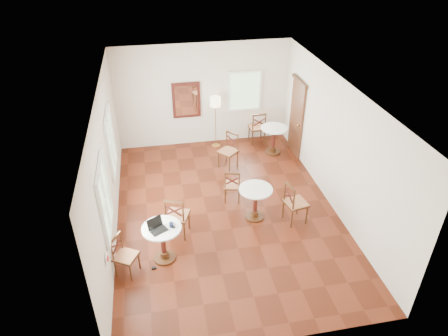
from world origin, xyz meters
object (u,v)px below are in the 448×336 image
navy_mug (171,225)px  cafe_table_mid (255,200)px  chair_mid_a (232,185)px  cafe_table_near (163,240)px  chair_near_b (125,256)px  laptop (157,227)px  water_glass (151,230)px  mouse (173,227)px  floor_lamp (215,105)px  chair_back_a (257,127)px  power_adapter (154,268)px  chair_back_b (229,151)px  cafe_table_back (274,137)px  chair_mid_b (295,203)px  chair_near_a (177,216)px

navy_mug → cafe_table_mid: bearing=26.5°
chair_mid_a → cafe_table_near: bearing=57.7°
cafe_table_mid → chair_near_b: 3.07m
laptop → water_glass: size_ratio=3.91×
mouse → floor_lamp: bearing=52.9°
laptop → chair_mid_a: bearing=13.9°
floor_lamp → water_glass: (-2.00, -4.55, -0.46)m
chair_back_a → power_adapter: size_ratio=11.20×
water_glass → mouse: bearing=6.8°
chair_back_b → power_adapter: bearing=-74.0°
mouse → navy_mug: (-0.03, 0.05, 0.03)m
floor_lamp → cafe_table_back: bearing=-24.2°
chair_back_a → chair_back_b: bearing=45.8°
laptop → cafe_table_near: bearing=-6.4°
cafe_table_mid → laptop: 2.43m
cafe_table_mid → chair_mid_b: chair_mid_b is taller
chair_mid_a → navy_mug: 2.33m
power_adapter → navy_mug: bearing=29.0°
chair_mid_a → laptop: bearing=57.0°
navy_mug → laptop: bearing=-175.1°
chair_mid_b → navy_mug: bearing=92.2°
cafe_table_back → chair_mid_a: (-1.63, -2.06, -0.06)m
chair_back_a → laptop: size_ratio=2.50×
chair_back_a → laptop: 5.49m
laptop → navy_mug: laptop is taller
chair_near_a → chair_back_a: (2.73, 3.76, -0.00)m
cafe_table_near → power_adapter: 0.59m
chair_near_b → mouse: (0.96, 0.18, 0.40)m
mouse → water_glass: 0.42m
floor_lamp → water_glass: floor_lamp is taller
cafe_table_mid → cafe_table_back: 3.07m
chair_near_b → power_adapter: (0.51, -0.01, -0.41)m
mouse → chair_back_b: bearing=44.6°
cafe_table_near → chair_near_a: (0.34, 0.69, 0.00)m
floor_lamp → power_adapter: size_ratio=17.37×
chair_back_b → chair_near_a: bearing=-74.3°
cafe_table_back → chair_back_a: chair_back_a is taller
cafe_table_near → cafe_table_back: bearing=48.0°
cafe_table_near → navy_mug: navy_mug is taller
cafe_table_back → laptop: 5.13m
chair_mid_a → laptop: 2.54m
cafe_table_near → mouse: mouse is taller
chair_back_a → laptop: bearing=53.5°
chair_mid_b → water_glass: chair_mid_b is taller
chair_back_b → mouse: chair_back_b is taller
floor_lamp → power_adapter: (-2.03, -4.68, -1.30)m
laptop → chair_near_a: bearing=30.1°
cafe_table_back → chair_back_a: 0.76m
cafe_table_near → cafe_table_mid: 2.31m
chair_near_a → chair_mid_a: chair_near_a is taller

